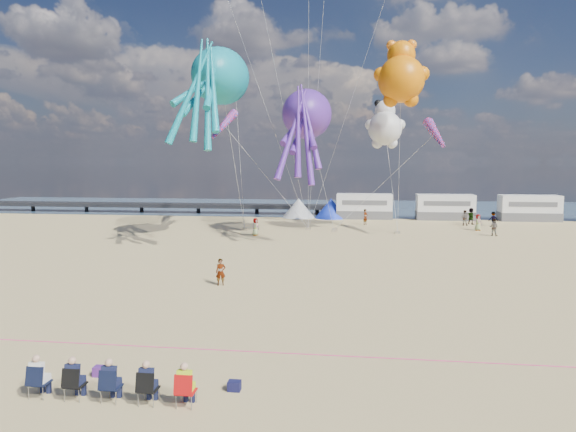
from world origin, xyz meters
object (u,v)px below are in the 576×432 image
at_px(beachgoer_5, 365,217).
at_px(beachgoer_6, 255,227).
at_px(sandbag_c, 398,232).
at_px(sandbag_b, 334,231).
at_px(beachgoer_0, 478,222).
at_px(sandbag_a, 245,229).
at_px(sandbag_d, 335,229).
at_px(windsock_left, 235,92).
at_px(kite_teddy_orange, 401,79).
at_px(motorhome_1, 445,207).
at_px(windsock_mid, 435,134).
at_px(kite_octopus_teal, 221,76).
at_px(tent_white, 299,208).
at_px(tent_blue, 331,208).
at_px(beachgoer_1, 494,227).
at_px(motorhome_0, 364,206).
at_px(beachgoer_7, 464,218).
at_px(spectator_row, 111,379).
at_px(beachgoer_4, 471,216).
at_px(cooler_purple, 100,371).
at_px(kite_panda, 385,128).
at_px(windsock_right, 224,125).
at_px(motorhome_2, 529,208).
at_px(cooler_navy, 234,386).
at_px(standing_person, 221,272).
at_px(kite_octopus_purple, 307,114).
at_px(sandbag_e, 308,229).

relative_size(beachgoer_5, beachgoer_6, 1.04).
bearing_deg(sandbag_c, sandbag_b, 177.63).
distance_m(beachgoer_0, sandbag_c, 8.77).
bearing_deg(sandbag_a, beachgoer_0, 6.48).
height_order(sandbag_d, windsock_left, windsock_left).
xyz_separation_m(sandbag_a, kite_teddy_orange, (14.97, -2.27, 14.10)).
height_order(motorhome_1, windsock_mid, windsock_mid).
bearing_deg(kite_teddy_orange, sandbag_c, 61.85).
distance_m(sandbag_b, kite_octopus_teal, 18.09).
relative_size(tent_white, tent_blue, 1.00).
relative_size(beachgoer_1, sandbag_b, 3.24).
height_order(motorhome_0, sandbag_d, motorhome_0).
height_order(beachgoer_5, beachgoer_7, beachgoer_5).
relative_size(spectator_row, beachgoer_6, 3.74).
relative_size(beachgoer_5, windsock_left, 0.22).
bearing_deg(beachgoer_5, kite_teddy_orange, -125.26).
relative_size(beachgoer_4, sandbag_c, 3.64).
xyz_separation_m(cooler_purple, kite_panda, (10.93, 38.29, 10.04)).
xyz_separation_m(motorhome_0, kite_octopus_teal, (-12.54, -19.31, 12.52)).
relative_size(tent_white, sandbag_c, 8.00).
bearing_deg(beachgoer_7, windsock_right, 33.41).
bearing_deg(motorhome_1, kite_panda, -129.44).
relative_size(beachgoer_6, windsock_left, 0.21).
relative_size(beachgoer_1, beachgoer_7, 0.98).
distance_m(spectator_row, beachgoer_4, 48.94).
height_order(cooler_purple, windsock_right, windsock_right).
bearing_deg(beachgoer_6, motorhome_2, -32.45).
distance_m(motorhome_2, sandbag_d, 24.92).
height_order(tent_blue, kite_octopus_teal, kite_octopus_teal).
bearing_deg(beachgoer_7, windsock_left, 30.62).
height_order(motorhome_0, beachgoer_6, motorhome_0).
relative_size(windsock_left, windsock_mid, 1.37).
distance_m(cooler_purple, beachgoer_6, 31.77).
bearing_deg(beachgoer_0, tent_white, 137.82).
bearing_deg(kite_teddy_orange, cooler_purple, -133.86).
height_order(beachgoer_4, beachgoer_5, beachgoer_4).
bearing_deg(sandbag_b, tent_blue, 94.05).
relative_size(tent_white, beachgoer_6, 2.45).
xyz_separation_m(beachgoer_4, windsock_left, (-24.61, -7.35, 12.84)).
bearing_deg(sandbag_b, kite_octopus_teal, -144.58).
bearing_deg(sandbag_c, cooler_navy, -102.19).
bearing_deg(beachgoer_5, windsock_right, 153.35).
bearing_deg(windsock_left, beachgoer_1, -8.86).
relative_size(spectator_row, kite_teddy_orange, 0.85).
xyz_separation_m(standing_person, beachgoer_1, (20.12, 21.94, 0.06)).
distance_m(cooler_purple, windsock_left, 38.61).
bearing_deg(motorhome_2, kite_octopus_purple, -148.83).
bearing_deg(windsock_right, sandbag_e, 24.81).
xyz_separation_m(tent_blue, beachgoer_0, (15.10, -9.64, -0.39)).
xyz_separation_m(beachgoer_5, sandbag_e, (-5.82, -5.03, -0.74)).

